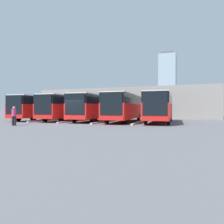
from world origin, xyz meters
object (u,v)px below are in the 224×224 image
object	(u,v)px
bus_0	(160,107)
bus_2	(94,107)
bus_1	(124,107)
pedestrian	(14,115)
bus_4	(42,107)
bus_3	(67,107)

from	to	relation	value
bus_0	bus_2	world-z (taller)	same
bus_1	pedestrian	xyz separation A→B (m)	(7.99, 9.28, -0.89)
bus_1	bus_0	bearing A→B (deg)	179.63
pedestrian	bus_1	bearing A→B (deg)	-145.31
bus_1	bus_2	distance (m)	4.17
bus_0	bus_1	distance (m)	4.17
bus_4	bus_3	bearing A→B (deg)	176.00
bus_2	bus_3	distance (m)	4.16
bus_2	bus_4	bearing A→B (deg)	-4.81
bus_4	bus_1	bearing A→B (deg)	174.33
bus_2	pedestrian	bearing A→B (deg)	64.26
bus_0	pedestrian	distance (m)	15.47
bus_3	bus_1	bearing A→B (deg)	173.50
bus_0	bus_3	xyz separation A→B (m)	(12.49, -0.12, 0.00)
bus_1	bus_4	xyz separation A→B (m)	(12.49, -0.39, 0.00)
bus_0	bus_1	world-z (taller)	same
bus_2	bus_0	bearing A→B (deg)	176.13
bus_1	bus_2	xyz separation A→B (m)	(4.16, -0.25, 0.00)
bus_2	pedestrian	size ratio (longest dim) A/B	6.30
pedestrian	bus_3	bearing A→B (deg)	-102.59
bus_3	pedestrian	world-z (taller)	bus_3
pedestrian	bus_0	bearing A→B (deg)	-156.46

